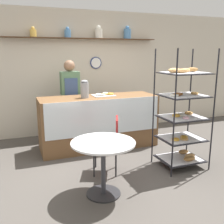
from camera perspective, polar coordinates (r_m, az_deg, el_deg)
The scene contains 9 objects.
ground_plane at distance 4.24m, azimuth 1.89°, elevation -12.28°, with size 14.00×14.00×0.00m, color #4C4742.
back_wall at distance 5.98m, azimuth -6.45°, elevation 8.61°, with size 10.00×0.30×2.70m.
display_counter at distance 5.03m, azimuth -2.88°, elevation -2.18°, with size 2.21×0.72×0.99m.
pastry_rack at distance 4.22m, azimuth 15.13°, elevation -0.84°, with size 0.72×0.60×1.86m.
person_worker at distance 5.36m, azimuth -9.03°, elevation 3.22°, with size 0.37×0.23×1.65m.
cafe_table at distance 3.33m, azimuth -1.92°, elevation -9.27°, with size 0.81×0.81×0.72m.
cafe_chair at distance 3.95m, azimuth -0.26°, elevation -6.02°, with size 0.49×0.49×0.86m.
coffee_carafe at distance 4.77m, azimuth -5.98°, elevation 4.96°, with size 0.15×0.15×0.33m.
donut_tray_counter at distance 5.02m, azimuth -1.62°, elevation 3.82°, with size 0.41×0.33×0.05m.
Camera 1 is at (-1.50, -3.53, 1.80)m, focal length 42.00 mm.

